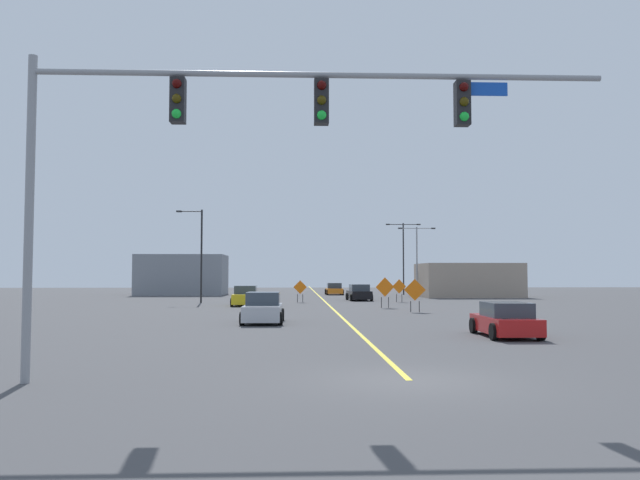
# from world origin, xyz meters

# --- Properties ---
(ground) EXTENTS (195.74, 195.74, 0.00)m
(ground) POSITION_xyz_m (0.00, 0.00, 0.00)
(ground) COLOR #444447
(road_centre_stripe) EXTENTS (0.16, 108.74, 0.01)m
(road_centre_stripe) POSITION_xyz_m (0.00, 54.37, 0.00)
(road_centre_stripe) COLOR yellow
(road_centre_stripe) RESTS_ON ground
(traffic_signal_assembly) EXTENTS (13.40, 0.44, 7.47)m
(traffic_signal_assembly) POSITION_xyz_m (-3.95, -0.02, 5.82)
(traffic_signal_assembly) COLOR gray
(traffic_signal_assembly) RESTS_ON ground
(street_lamp_near_right) EXTENTS (2.24, 0.24, 7.92)m
(street_lamp_near_right) POSITION_xyz_m (-10.80, 39.29, 4.41)
(street_lamp_near_right) COLOR black
(street_lamp_near_right) RESTS_ON ground
(street_lamp_far_left) EXTENTS (4.10, 0.24, 8.42)m
(street_lamp_far_left) POSITION_xyz_m (10.07, 58.83, 5.01)
(street_lamp_far_left) COLOR black
(street_lamp_far_left) RESTS_ON ground
(street_lamp_far_right) EXTENTS (3.97, 0.24, 7.44)m
(street_lamp_far_right) POSITION_xyz_m (10.27, 51.63, 4.49)
(street_lamp_far_right) COLOR gray
(street_lamp_far_right) RESTS_ON ground
(construction_sign_median_far) EXTENTS (1.36, 0.36, 2.12)m
(construction_sign_median_far) POSITION_xyz_m (5.02, 25.53, 1.33)
(construction_sign_median_far) COLOR orange
(construction_sign_median_far) RESTS_ON ground
(construction_sign_left_lane) EXTENTS (1.17, 0.17, 1.89)m
(construction_sign_left_lane) POSITION_xyz_m (-2.21, 39.72, 1.20)
(construction_sign_left_lane) COLOR orange
(construction_sign_left_lane) RESTS_ON ground
(construction_sign_left_shoulder) EXTENTS (1.23, 0.20, 1.98)m
(construction_sign_left_shoulder) POSITION_xyz_m (6.39, 39.83, 1.25)
(construction_sign_left_shoulder) COLOR orange
(construction_sign_left_shoulder) RESTS_ON ground
(construction_sign_right_lane) EXTENTS (1.38, 0.31, 2.20)m
(construction_sign_right_lane) POSITION_xyz_m (3.84, 30.70, 1.40)
(construction_sign_right_lane) COLOR orange
(construction_sign_right_lane) RESTS_ON ground
(car_yellow_near) EXTENTS (2.08, 4.41, 1.53)m
(car_yellow_near) POSITION_xyz_m (-6.46, 34.39, 0.71)
(car_yellow_near) COLOR gold
(car_yellow_near) RESTS_ON ground
(car_black_far) EXTENTS (2.21, 4.31, 1.49)m
(car_black_far) POSITION_xyz_m (3.23, 43.20, 0.68)
(car_black_far) COLOR black
(car_black_far) RESTS_ON ground
(car_orange_passing) EXTENTS (2.06, 4.02, 1.38)m
(car_orange_passing) POSITION_xyz_m (1.92, 59.17, 0.63)
(car_orange_passing) COLOR orange
(car_orange_passing) RESTS_ON ground
(car_red_mid) EXTENTS (2.01, 4.05, 1.34)m
(car_red_mid) POSITION_xyz_m (5.57, 9.82, 0.63)
(car_red_mid) COLOR red
(car_red_mid) RESTS_ON ground
(car_silver_approaching) EXTENTS (2.06, 4.31, 1.53)m
(car_silver_approaching) POSITION_xyz_m (-4.23, 17.13, 0.69)
(car_silver_approaching) COLOR #B7BABF
(car_silver_approaching) RESTS_ON ground
(roadside_building_west) EXTENTS (9.96, 7.01, 4.66)m
(roadside_building_west) POSITION_xyz_m (-15.85, 59.74, 2.33)
(roadside_building_west) COLOR gray
(roadside_building_west) RESTS_ON ground
(roadside_building_east) EXTENTS (10.05, 7.85, 3.55)m
(roadside_building_east) POSITION_xyz_m (15.78, 51.99, 1.78)
(roadside_building_east) COLOR gray
(roadside_building_east) RESTS_ON ground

